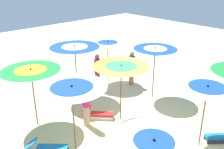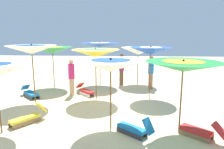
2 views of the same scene
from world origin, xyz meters
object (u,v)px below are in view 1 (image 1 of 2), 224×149
object	(u,v)px
beach_umbrella_4	(121,70)
lounger_3	(221,136)
lounger_1	(49,148)
beach_umbrella_6	(31,75)
beachgoer_2	(86,104)
beach_umbrella_7	(75,50)
beach_umbrella_0	(153,148)
beachgoer_1	(132,68)
beach_umbrella_3	(72,92)
beach_umbrella_8	(108,46)
lounger_4	(100,114)
beach_umbrella_1	(207,91)
beachgoer_0	(97,71)
beach_umbrella_5	(155,52)

from	to	relation	value
beach_umbrella_4	lounger_3	distance (m)	4.21
beach_umbrella_4	lounger_1	size ratio (longest dim) A/B	1.92
beach_umbrella_6	beachgoer_2	distance (m)	2.25
beach_umbrella_6	beach_umbrella_7	distance (m)	2.62
beach_umbrella_0	beach_umbrella_6	size ratio (longest dim) A/B	0.94
beach_umbrella_0	beach_umbrella_6	world-z (taller)	beach_umbrella_6
beachgoer_2	beachgoer_1	bearing A→B (deg)	-138.14
beach_umbrella_3	beach_umbrella_8	bearing A→B (deg)	-141.87
lounger_4	beach_umbrella_1	bearing A→B (deg)	-21.05
beach_umbrella_4	beachgoer_0	world-z (taller)	beach_umbrella_4
beach_umbrella_0	beachgoer_0	world-z (taller)	beach_umbrella_0
beach_umbrella_7	beachgoer_0	distance (m)	1.84
beach_umbrella_3	beach_umbrella_5	world-z (taller)	beach_umbrella_3
beach_umbrella_0	beachgoer_1	xyz separation A→B (m)	(-5.15, -5.45, -0.97)
beach_umbrella_4	beachgoer_2	bearing A→B (deg)	-24.18
beach_umbrella_1	beach_umbrella_8	world-z (taller)	beach_umbrella_1
beach_umbrella_4	beachgoer_1	bearing A→B (deg)	-144.13
beach_umbrella_1	beach_umbrella_7	size ratio (longest dim) A/B	0.90
beach_umbrella_7	beach_umbrella_4	bearing A→B (deg)	92.73
beach_umbrella_6	beach_umbrella_8	distance (m)	4.83
beach_umbrella_5	beach_umbrella_8	world-z (taller)	beach_umbrella_5
beach_umbrella_7	beach_umbrella_6	bearing A→B (deg)	17.86
lounger_3	lounger_4	distance (m)	4.56
beach_umbrella_6	beach_umbrella_5	bearing A→B (deg)	162.62
beach_umbrella_7	beach_umbrella_8	bearing A→B (deg)	-172.17
beach_umbrella_6	lounger_3	bearing A→B (deg)	128.01
beach_umbrella_5	beachgoer_2	distance (m)	3.94
beach_umbrella_0	beach_umbrella_5	xyz separation A→B (m)	(-4.90, -3.86, 0.28)
beach_umbrella_3	lounger_3	size ratio (longest dim) A/B	2.29
beach_umbrella_1	beachgoer_2	world-z (taller)	beach_umbrella_1
beach_umbrella_3	beach_umbrella_6	distance (m)	2.59
beach_umbrella_6	beachgoer_1	world-z (taller)	beach_umbrella_6
beach_umbrella_1	lounger_1	world-z (taller)	beach_umbrella_1
beach_umbrella_1	beach_umbrella_4	world-z (taller)	beach_umbrella_4
beach_umbrella_4	beachgoer_1	xyz separation A→B (m)	(-2.72, -1.96, -1.16)
beach_umbrella_6	lounger_1	world-z (taller)	beach_umbrella_6
beach_umbrella_3	beach_umbrella_4	distance (m)	2.69
lounger_4	beachgoer_2	world-z (taller)	beachgoer_2
beach_umbrella_1	beachgoer_1	xyz separation A→B (m)	(-1.86, -4.94, -1.07)
beachgoer_0	beach_umbrella_8	bearing A→B (deg)	73.37
lounger_4	beachgoer_1	size ratio (longest dim) A/B	0.63
beach_umbrella_5	beachgoer_2	xyz separation A→B (m)	(3.73, -0.20, -1.27)
beachgoer_0	beachgoer_1	xyz separation A→B (m)	(-1.59, 0.81, -0.01)
beach_umbrella_7	lounger_4	size ratio (longest dim) A/B	2.22
beach_umbrella_7	beach_umbrella_8	world-z (taller)	beach_umbrella_7
beachgoer_2	lounger_1	bearing A→B (deg)	36.64
beach_umbrella_6	beachgoer_2	world-z (taller)	beach_umbrella_6
beach_umbrella_4	beach_umbrella_8	size ratio (longest dim) A/B	1.05
beach_umbrella_3	lounger_1	world-z (taller)	beach_umbrella_3
beach_umbrella_5	lounger_1	world-z (taller)	beach_umbrella_5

